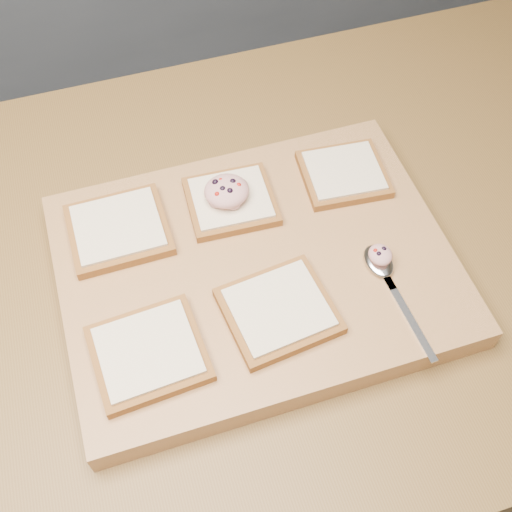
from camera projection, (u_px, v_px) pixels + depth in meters
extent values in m
plane|color=#515459|center=(221.00, 464.00, 1.60)|extent=(4.00, 4.00, 0.00)
cube|color=slate|center=(212.00, 401.00, 1.25)|extent=(1.90, 0.75, 0.84)
cube|color=brown|center=(193.00, 278.00, 0.88)|extent=(2.00, 0.80, 0.06)
cube|color=#B77F4E|center=(256.00, 269.00, 0.83)|extent=(0.49, 0.37, 0.04)
cube|color=brown|center=(119.00, 230.00, 0.83)|extent=(0.13, 0.12, 0.01)
cube|color=beige|center=(117.00, 226.00, 0.82)|extent=(0.11, 0.10, 0.00)
cube|color=brown|center=(231.00, 201.00, 0.86)|extent=(0.12, 0.11, 0.01)
cube|color=beige|center=(231.00, 198.00, 0.85)|extent=(0.10, 0.09, 0.00)
cube|color=brown|center=(343.00, 174.00, 0.88)|extent=(0.12, 0.11, 0.01)
cube|color=beige|center=(344.00, 170.00, 0.88)|extent=(0.10, 0.10, 0.00)
cube|color=brown|center=(149.00, 354.00, 0.73)|extent=(0.13, 0.12, 0.01)
cube|color=beige|center=(148.00, 350.00, 0.72)|extent=(0.11, 0.10, 0.00)
cube|color=brown|center=(279.00, 311.00, 0.76)|extent=(0.14, 0.13, 0.01)
cube|color=beige|center=(279.00, 307.00, 0.75)|extent=(0.12, 0.11, 0.00)
ellipsoid|color=#DC968D|center=(227.00, 191.00, 0.84)|extent=(0.06, 0.06, 0.03)
sphere|color=black|center=(233.00, 182.00, 0.83)|extent=(0.01, 0.01, 0.01)
sphere|color=black|center=(215.00, 182.00, 0.83)|extent=(0.01, 0.01, 0.01)
sphere|color=black|center=(230.00, 191.00, 0.82)|extent=(0.01, 0.01, 0.01)
sphere|color=black|center=(223.00, 189.00, 0.82)|extent=(0.01, 0.01, 0.01)
sphere|color=#A5140C|center=(239.00, 185.00, 0.83)|extent=(0.01, 0.01, 0.01)
sphere|color=#A5140C|center=(221.00, 180.00, 0.83)|extent=(0.01, 0.01, 0.01)
sphere|color=#A5140C|center=(217.00, 194.00, 0.82)|extent=(0.01, 0.01, 0.01)
ellipsoid|color=silver|center=(379.00, 261.00, 0.80)|extent=(0.04, 0.05, 0.01)
cube|color=silver|center=(387.00, 279.00, 0.79)|extent=(0.01, 0.03, 0.00)
cube|color=silver|center=(408.00, 316.00, 0.76)|extent=(0.02, 0.13, 0.00)
ellipsoid|color=#DC968D|center=(380.00, 255.00, 0.79)|extent=(0.03, 0.03, 0.02)
sphere|color=black|center=(384.00, 249.00, 0.79)|extent=(0.01, 0.01, 0.01)
sphere|color=black|center=(379.00, 254.00, 0.78)|extent=(0.01, 0.01, 0.01)
sphere|color=#A5140C|center=(375.00, 251.00, 0.79)|extent=(0.01, 0.01, 0.01)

